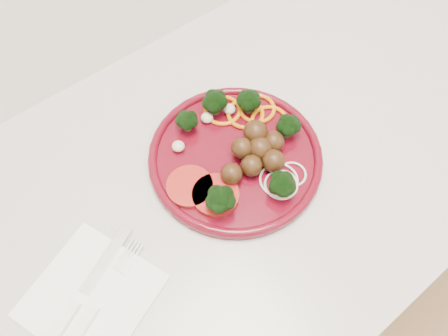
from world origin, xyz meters
TOP-DOWN VIEW (x-y plane):
  - counter at (0.00, 1.70)m, footprint 2.40×0.60m
  - plate at (-0.05, 1.71)m, footprint 0.27×0.27m
  - napkin at (-0.34, 1.67)m, footprint 0.19×0.19m
  - knife at (-0.36, 1.66)m, footprint 0.18×0.09m
  - fork at (-0.35, 1.64)m, footprint 0.16×0.08m

SIDE VIEW (x-z plane):
  - counter at x=0.00m, z-range 0.00..0.90m
  - napkin at x=-0.34m, z-range 0.90..0.90m
  - fork at x=-0.35m, z-range 0.90..0.91m
  - knife at x=-0.36m, z-range 0.90..0.91m
  - plate at x=-0.05m, z-range 0.89..0.94m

